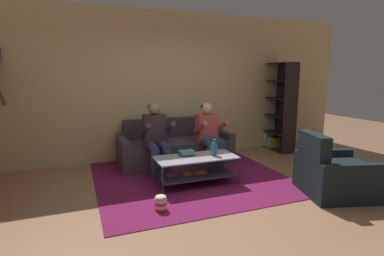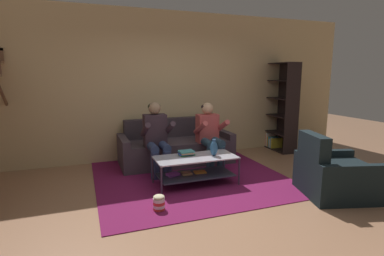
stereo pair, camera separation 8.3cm
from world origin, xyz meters
The scene contains 12 objects.
ground centered at (0.00, 0.00, 0.00)m, with size 16.80×16.80×0.00m, color #A17254.
back_partition centered at (0.00, 2.46, 1.45)m, with size 8.40×0.12×2.90m, color #D0B684.
couch centered at (0.03, 1.92, 0.28)m, with size 2.10×0.89×0.82m.
person_seated_left centered at (-0.46, 1.39, 0.67)m, with size 0.50×0.58×1.22m.
person_seated_right centered at (0.51, 1.39, 0.65)m, with size 0.50×0.58×1.18m.
coffee_table centered at (-0.04, 0.69, 0.29)m, with size 1.24×0.57×0.44m.
area_rug centered at (0.00, 1.18, 0.01)m, with size 3.00×3.18×0.01m.
vase centered at (0.26, 0.65, 0.56)m, with size 0.12×0.12×0.26m.
book_stack centered at (-0.13, 0.81, 0.48)m, with size 0.26×0.19×0.07m.
bookshelf centered at (2.56, 2.11, 0.82)m, with size 0.38×0.88×1.93m.
armchair centered at (1.63, -0.38, 0.29)m, with size 1.09×1.07×0.88m.
popcorn_tub centered at (-0.78, 0.00, 0.10)m, with size 0.15×0.15×0.20m.
Camera 2 is at (-1.61, -3.42, 1.67)m, focal length 28.00 mm.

